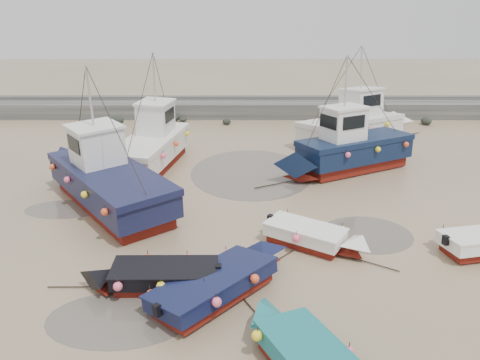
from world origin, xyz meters
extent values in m
plane|color=tan|center=(0.00, 0.00, 0.00)|extent=(120.00, 120.00, 0.00)
cube|color=slate|center=(0.00, 22.00, 0.60)|extent=(60.00, 2.20, 1.20)
cube|color=slate|center=(0.00, 23.21, 1.32)|extent=(60.00, 0.60, 0.25)
ellipsoid|color=black|center=(5.10, 19.02, 0.29)|extent=(0.84, 0.86, 0.51)
ellipsoid|color=black|center=(7.80, 20.56, 0.34)|extent=(0.98, 1.07, 0.72)
ellipsoid|color=black|center=(14.16, 19.54, 0.27)|extent=(0.78, 0.90, 0.59)
ellipsoid|color=black|center=(-5.07, 20.46, 0.35)|extent=(0.99, 0.80, 0.58)
ellipsoid|color=black|center=(12.19, 19.77, 0.19)|extent=(0.54, 0.46, 0.30)
ellipsoid|color=black|center=(9.69, 19.97, 0.21)|extent=(0.61, 0.47, 0.46)
ellipsoid|color=black|center=(-4.31, 20.27, 0.21)|extent=(0.61, 0.53, 0.32)
ellipsoid|color=black|center=(10.99, 20.60, 0.23)|extent=(0.67, 0.55, 0.43)
ellipsoid|color=black|center=(-9.17, 19.34, 0.38)|extent=(1.09, 0.88, 0.72)
ellipsoid|color=black|center=(-7.25, 19.65, 0.23)|extent=(0.65, 0.60, 0.37)
ellipsoid|color=black|center=(9.46, 19.39, 0.31)|extent=(0.88, 0.64, 0.62)
ellipsoid|color=black|center=(-0.92, 19.60, 0.22)|extent=(0.64, 0.62, 0.48)
ellipsoid|color=black|center=(7.84, 20.42, 0.19)|extent=(0.55, 0.45, 0.29)
cylinder|color=#5C534B|center=(-3.56, -3.40, 0.00)|extent=(4.38, 4.38, 0.01)
cylinder|color=#5C534B|center=(5.25, 1.98, 0.00)|extent=(3.67, 3.67, 0.01)
cylinder|color=#5C534B|center=(-7.86, 4.37, 0.00)|extent=(3.68, 3.68, 0.01)
cylinder|color=#5C534B|center=(0.71, 9.18, 0.00)|extent=(6.68, 6.68, 0.01)
cube|color=maroon|center=(-0.72, -2.43, 0.15)|extent=(3.79, 3.89, 0.30)
cube|color=#101538|center=(-0.72, -2.43, 0.53)|extent=(4.18, 4.29, 0.45)
pyramid|color=#101538|center=(0.94, -0.66, 0.98)|extent=(1.83, 1.78, 0.90)
cube|color=brown|center=(-0.72, -2.43, 0.69)|extent=(3.46, 3.55, 0.10)
cube|color=#101538|center=(-0.72, -2.43, 0.78)|extent=(4.30, 4.40, 0.07)
cube|color=black|center=(-2.21, -4.01, 0.70)|extent=(0.28, 0.28, 0.35)
cylinder|color=black|center=(1.60, 0.05, 0.03)|extent=(1.40, 1.49, 0.04)
sphere|color=#EF5227|center=(-2.61, -2.92, 0.63)|extent=(0.30, 0.30, 0.30)
sphere|color=#EF5227|center=(-0.53, -3.74, 0.63)|extent=(0.30, 0.30, 0.30)
sphere|color=#EF5227|center=(-1.48, -1.72, 0.63)|extent=(0.30, 0.30, 0.30)
sphere|color=#EF5227|center=(0.60, -2.53, 0.63)|extent=(0.30, 0.30, 0.30)
sphere|color=#EF5227|center=(-0.35, -0.51, 0.63)|extent=(0.30, 0.30, 0.30)
pyramid|color=#16696E|center=(0.97, -3.99, 0.98)|extent=(1.78, 1.38, 0.90)
cube|color=#16696E|center=(1.94, -5.89, 0.78)|extent=(3.19, 4.03, 0.07)
cylinder|color=black|center=(0.55, -3.19, 0.03)|extent=(0.95, 1.80, 0.04)
sphere|color=#EF5227|center=(2.78, -5.46, 0.63)|extent=(0.30, 0.30, 0.30)
sphere|color=#EF5227|center=(0.46, -5.06, 0.63)|extent=(0.30, 0.30, 0.30)
cube|color=black|center=(7.60, 0.09, 0.70)|extent=(0.22, 0.25, 0.35)
sphere|color=#EF5227|center=(7.90, 1.04, 0.63)|extent=(0.30, 0.30, 0.30)
cube|color=maroon|center=(-2.39, -1.80, 0.15)|extent=(3.14, 1.15, 0.30)
cube|color=black|center=(-2.39, -1.80, 0.53)|extent=(3.38, 1.35, 0.45)
pyramid|color=black|center=(-4.43, -1.81, 0.98)|extent=(0.72, 1.33, 0.90)
cube|color=brown|center=(-2.39, -1.80, 0.69)|extent=(2.84, 1.08, 0.10)
cube|color=black|center=(-2.39, -1.80, 0.78)|extent=(3.45, 1.40, 0.07)
cube|color=black|center=(-0.63, -1.79, 0.70)|extent=(0.18, 0.22, 0.35)
cylinder|color=black|center=(-5.30, -1.81, 0.03)|extent=(2.00, 0.05, 0.04)
sphere|color=#EF5227|center=(-1.05, -2.57, 0.63)|extent=(0.30, 0.30, 0.30)
sphere|color=#EF5227|center=(-1.73, -1.01, 0.63)|extent=(0.30, 0.30, 0.30)
sphere|color=#EF5227|center=(-2.39, -2.58, 0.63)|extent=(0.30, 0.30, 0.30)
sphere|color=#EF5227|center=(-3.07, -1.02, 0.63)|extent=(0.30, 0.30, 0.30)
sphere|color=#EF5227|center=(-3.73, -2.59, 0.63)|extent=(0.30, 0.30, 0.30)
cube|color=maroon|center=(2.58, 1.07, 0.15)|extent=(2.94, 2.45, 0.30)
cube|color=white|center=(2.58, 1.07, 0.53)|extent=(3.22, 2.73, 0.45)
pyramid|color=white|center=(4.12, 0.09, 0.98)|extent=(1.33, 1.53, 0.90)
cube|color=brown|center=(2.58, 1.07, 0.69)|extent=(2.68, 2.25, 0.10)
cube|color=white|center=(2.58, 1.07, 0.78)|extent=(3.31, 2.81, 0.07)
cube|color=black|center=(1.28, 1.90, 0.70)|extent=(0.27, 0.28, 0.35)
cylinder|color=black|center=(4.81, -0.35, 0.03)|extent=(1.71, 1.11, 0.04)
sphere|color=#EF5227|center=(2.02, 2.38, 0.63)|extent=(0.30, 0.30, 0.30)
sphere|color=#EF5227|center=(2.15, 0.40, 0.63)|extent=(0.30, 0.30, 0.30)
sphere|color=#EF5227|center=(4.00, 1.12, 0.63)|extent=(0.30, 0.30, 0.30)
cube|color=maroon|center=(-5.77, 4.63, 0.28)|extent=(6.45, 7.38, 0.55)
cube|color=#151939|center=(-5.77, 4.63, 1.02)|extent=(7.12, 8.07, 0.95)
pyramid|color=#151939|center=(-8.54, 8.24, 1.72)|extent=(3.11, 2.85, 1.40)
cube|color=brown|center=(-5.77, 4.63, 1.54)|extent=(6.92, 7.85, 0.08)
cube|color=#151939|center=(-5.77, 4.63, 1.68)|extent=(7.28, 8.25, 0.30)
cube|color=white|center=(-6.43, 5.50, 2.65)|extent=(2.79, 2.79, 1.70)
cube|color=white|center=(-6.43, 5.50, 3.56)|extent=(3.01, 3.02, 0.12)
cube|color=black|center=(-7.06, 6.31, 2.91)|extent=(1.36, 1.07, 0.68)
cylinder|color=#B7B7B2|center=(-6.43, 5.50, 4.92)|extent=(0.10, 0.10, 2.60)
cylinder|color=black|center=(-9.27, 9.19, 0.03)|extent=(1.87, 2.41, 0.05)
sphere|color=#FF5F7F|center=(-5.04, 1.18, 1.38)|extent=(0.30, 0.30, 0.30)
sphere|color=#FF5F7F|center=(-3.26, 3.89, 1.38)|extent=(0.30, 0.30, 0.30)
sphere|color=#FF5F7F|center=(-6.34, 2.86, 1.38)|extent=(0.30, 0.30, 0.30)
sphere|color=#FF5F7F|center=(-4.55, 5.57, 1.38)|extent=(0.30, 0.30, 0.30)
sphere|color=#FF5F7F|center=(-7.63, 4.54, 1.38)|extent=(0.30, 0.30, 0.30)
sphere|color=#FF5F7F|center=(-5.85, 7.25, 1.38)|extent=(0.30, 0.30, 0.30)
sphere|color=#FF5F7F|center=(-8.92, 6.22, 1.38)|extent=(0.30, 0.30, 0.30)
cube|color=maroon|center=(-4.87, 9.74, 0.28)|extent=(3.10, 6.55, 0.55)
cube|color=silver|center=(-4.87, 9.74, 1.02)|extent=(3.53, 7.07, 0.95)
pyramid|color=silver|center=(-4.14, 13.60, 1.72)|extent=(2.54, 1.83, 1.40)
cube|color=brown|center=(-4.87, 9.74, 1.54)|extent=(3.41, 6.90, 0.08)
cube|color=silver|center=(-4.87, 9.74, 1.68)|extent=(3.60, 7.23, 0.30)
cube|color=white|center=(-4.70, 10.65, 2.65)|extent=(1.96, 2.27, 1.70)
cube|color=white|center=(-4.70, 10.65, 3.56)|extent=(2.12, 2.45, 0.12)
cube|color=black|center=(-4.51, 11.65, 2.91)|extent=(1.36, 0.31, 0.68)
cylinder|color=#B7B7B2|center=(-4.70, 10.65, 4.92)|extent=(0.10, 0.10, 2.60)
cylinder|color=black|center=(-3.93, 14.69, 0.03)|extent=(0.61, 2.96, 0.05)
sphere|color=#FF5F7F|center=(-6.62, 7.34, 1.38)|extent=(0.30, 0.30, 0.30)
sphere|color=#FF5F7F|center=(-3.91, 7.92, 1.38)|extent=(0.30, 0.30, 0.30)
sphere|color=#FF5F7F|center=(-6.22, 9.45, 1.38)|extent=(0.30, 0.30, 0.30)
sphere|color=#FF5F7F|center=(-3.51, 10.03, 1.38)|extent=(0.30, 0.30, 0.30)
sphere|color=#FF5F7F|center=(-5.82, 11.56, 1.38)|extent=(0.30, 0.30, 0.30)
sphere|color=#FF5F7F|center=(-3.11, 12.15, 1.38)|extent=(0.30, 0.30, 0.30)
cube|color=maroon|center=(6.41, 9.59, 0.28)|extent=(6.14, 4.40, 0.55)
cube|color=#0E1C38|center=(6.41, 9.59, 1.02)|extent=(6.68, 4.91, 0.95)
pyramid|color=#0E1C38|center=(3.10, 7.91, 1.72)|extent=(2.31, 2.69, 1.40)
cube|color=brown|center=(6.41, 9.59, 1.54)|extent=(6.51, 4.76, 0.08)
cube|color=#0E1C38|center=(6.41, 9.59, 1.68)|extent=(6.83, 5.01, 0.30)
cube|color=white|center=(5.64, 9.20, 2.65)|extent=(2.51, 2.34, 1.70)
cube|color=white|center=(5.64, 9.20, 3.56)|extent=(2.71, 2.52, 0.12)
cube|color=black|center=(4.73, 8.73, 2.91)|extent=(0.66, 1.24, 0.68)
cylinder|color=#B7B7B2|center=(5.64, 9.20, 4.92)|extent=(0.10, 0.10, 2.60)
cylinder|color=black|center=(2.14, 7.42, 0.03)|extent=(2.70, 1.40, 0.05)
sphere|color=#FF5F7F|center=(9.23, 9.60, 1.38)|extent=(0.30, 0.30, 0.30)
sphere|color=#FF5F7F|center=(7.18, 11.40, 1.38)|extent=(0.30, 0.30, 0.30)
sphere|color=#FF5F7F|center=(7.43, 8.69, 1.38)|extent=(0.30, 0.30, 0.30)
sphere|color=#FF5F7F|center=(5.39, 10.49, 1.38)|extent=(0.30, 0.30, 0.30)
sphere|color=#FF5F7F|center=(5.64, 7.77, 1.38)|extent=(0.30, 0.30, 0.30)
sphere|color=#FF5F7F|center=(3.60, 9.58, 1.38)|extent=(0.30, 0.30, 0.30)
cube|color=maroon|center=(7.16, 13.92, 0.28)|extent=(6.49, 5.05, 0.55)
cube|color=silver|center=(7.16, 13.92, 1.02)|extent=(7.08, 5.63, 0.95)
pyramid|color=silver|center=(10.50, 15.80, 1.72)|extent=(2.59, 3.10, 1.40)
cube|color=brown|center=(7.16, 13.92, 1.54)|extent=(6.90, 5.46, 0.08)
cube|color=silver|center=(7.16, 13.92, 1.68)|extent=(7.24, 5.75, 0.30)
cube|color=white|center=(7.94, 14.36, 2.65)|extent=(2.69, 2.66, 1.70)
cube|color=white|center=(7.94, 14.36, 3.56)|extent=(2.91, 2.88, 0.12)
cube|color=black|center=(8.83, 14.86, 2.91)|extent=(0.85, 1.46, 0.68)
cylinder|color=#B7B7B2|center=(7.94, 14.36, 4.92)|extent=(0.10, 0.10, 2.60)
cylinder|color=black|center=(11.46, 16.34, 0.03)|extent=(2.64, 1.51, 0.05)
sphere|color=#FF5F7F|center=(4.15, 13.95, 1.38)|extent=(0.30, 0.30, 0.30)
sphere|color=#FF5F7F|center=(6.37, 11.76, 1.38)|extent=(0.30, 0.30, 0.30)
sphere|color=#FF5F7F|center=(5.66, 14.80, 1.38)|extent=(0.30, 0.30, 0.30)
sphere|color=#FF5F7F|center=(7.89, 12.62, 1.38)|extent=(0.30, 0.30, 0.30)
sphere|color=#FF5F7F|center=(7.18, 15.66, 1.38)|extent=(0.30, 0.30, 0.30)
sphere|color=#FF5F7F|center=(9.41, 13.47, 1.38)|extent=(0.30, 0.30, 0.30)
sphere|color=#FF5F7F|center=(8.70, 16.51, 1.38)|extent=(0.30, 0.30, 0.30)
imported|color=#151D34|center=(-5.88, 7.99, 0.00)|extent=(0.67, 0.50, 1.66)
camera|label=1|loc=(0.06, -14.92, 8.98)|focal=35.00mm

